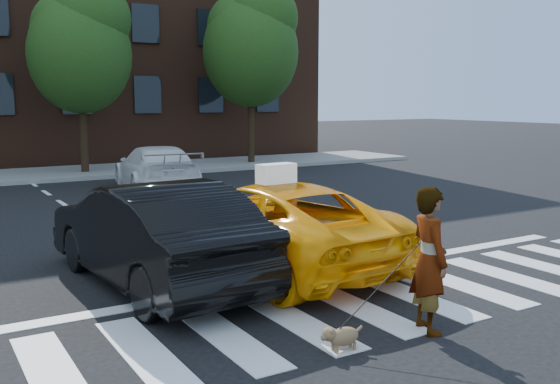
% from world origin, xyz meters
% --- Properties ---
extents(ground, '(120.00, 120.00, 0.00)m').
position_xyz_m(ground, '(0.00, 0.00, 0.00)').
color(ground, black).
rests_on(ground, ground).
extents(crosswalk, '(13.00, 2.40, 0.01)m').
position_xyz_m(crosswalk, '(0.00, 0.00, 0.01)').
color(crosswalk, silver).
rests_on(crosswalk, ground).
extents(stop_line, '(12.00, 0.30, 0.01)m').
position_xyz_m(stop_line, '(0.00, 1.60, 0.01)').
color(stop_line, silver).
rests_on(stop_line, ground).
extents(sidewalk_far, '(30.00, 4.00, 0.15)m').
position_xyz_m(sidewalk_far, '(0.00, 17.50, 0.07)').
color(sidewalk_far, slate).
rests_on(sidewalk_far, ground).
extents(building, '(26.00, 10.00, 12.00)m').
position_xyz_m(building, '(0.00, 25.00, 6.00)').
color(building, '#442618').
rests_on(building, ground).
extents(tree_mid, '(3.69, 3.69, 7.10)m').
position_xyz_m(tree_mid, '(0.53, 17.00, 4.85)').
color(tree_mid, black).
rests_on(tree_mid, ground).
extents(tree_right, '(4.00, 4.00, 7.70)m').
position_xyz_m(tree_right, '(7.53, 17.00, 5.26)').
color(tree_right, black).
rests_on(tree_right, ground).
extents(taxi, '(2.83, 5.39, 1.45)m').
position_xyz_m(taxi, '(0.06, 2.50, 0.72)').
color(taxi, '#FFA105').
rests_on(taxi, ground).
extents(black_sedan, '(2.07, 4.96, 1.60)m').
position_xyz_m(black_sedan, '(-2.00, 2.50, 0.80)').
color(black_sedan, black).
rests_on(black_sedan, ground).
extents(white_suv, '(2.61, 5.08, 1.41)m').
position_xyz_m(white_suv, '(1.40, 11.84, 0.70)').
color(white_suv, silver).
rests_on(white_suv, ground).
extents(woman, '(0.60, 0.75, 1.79)m').
position_xyz_m(woman, '(0.20, -1.10, 0.89)').
color(woman, '#999999').
rests_on(woman, ground).
extents(dog, '(0.53, 0.25, 0.30)m').
position_xyz_m(dog, '(-1.09, -1.06, 0.18)').
color(dog, brown).
rests_on(dog, ground).
extents(taxi_sign, '(0.67, 0.33, 0.32)m').
position_xyz_m(taxi_sign, '(0.06, 2.30, 1.61)').
color(taxi_sign, white).
rests_on(taxi_sign, taxi).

